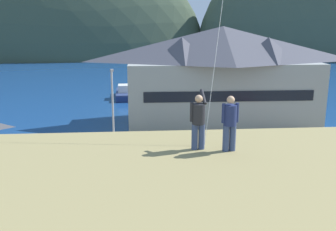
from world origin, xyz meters
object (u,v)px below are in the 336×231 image
parked_car_mid_row_center (301,153)px  parked_car_front_row_end (43,170)px  person_companion (230,122)px  wharf_dock (148,99)px  person_kite_flyer (198,120)px  harbor_lodge (222,73)px  storage_shed_waterside (171,101)px  parking_light_pole (113,108)px  moored_boat_outer_mooring (172,96)px  parked_car_front_row_red (133,191)px  moored_boat_wharfside (124,93)px  parked_car_back_row_right (207,192)px

parked_car_mid_row_center → parked_car_front_row_end: 19.96m
parked_car_mid_row_center → person_companion: (-10.17, -16.76, 7.19)m
wharf_dock → person_companion: (1.48, -43.67, 7.90)m
person_kite_flyer → harbor_lodge: bearing=76.0°
storage_shed_waterside → parking_light_pole: size_ratio=0.82×
storage_shed_waterside → parking_light_pole: parking_light_pole is taller
moored_boat_outer_mooring → person_kite_flyer: (-3.02, -43.50, 7.55)m
parked_car_mid_row_center → person_kite_flyer: size_ratio=2.34×
moored_boat_outer_mooring → parked_car_front_row_red: moored_boat_outer_mooring is taller
parking_light_pole → person_companion: (4.96, -19.75, 3.87)m
wharf_dock → person_kite_flyer: person_kite_flyer is taller
parking_light_pole → person_kite_flyer: 20.30m
moored_boat_outer_mooring → person_kite_flyer: size_ratio=4.12×
storage_shed_waterside → parked_car_mid_row_center: size_ratio=1.41×
moored_boat_wharfside → parked_car_back_row_right: size_ratio=1.81×
parked_car_back_row_right → parking_light_pole: 11.90m
wharf_dock → parked_car_mid_row_center: parked_car_mid_row_center is taller
storage_shed_waterside → moored_boat_wharfside: size_ratio=0.78×
person_companion → parked_car_mid_row_center: bearing=58.8°
moored_boat_wharfside → parked_car_front_row_red: size_ratio=1.86×
parked_car_front_row_red → parked_car_front_row_end: same height
parked_car_mid_row_center → moored_boat_outer_mooring: bearing=106.7°
parked_car_mid_row_center → person_companion: size_ratio=2.50×
moored_boat_outer_mooring → parked_car_front_row_end: size_ratio=1.81×
storage_shed_waterside → person_companion: person_companion is taller
wharf_dock → parked_car_front_row_red: parked_car_front_row_red is taller
moored_boat_wharfside → person_companion: (5.07, -46.62, 7.53)m
parked_car_front_row_red → parked_car_front_row_end: size_ratio=1.00×
person_kite_flyer → person_companion: person_kite_flyer is taller
moored_boat_wharfside → wharf_dock: bearing=-39.4°
parked_car_mid_row_center → person_companion: person_companion is taller
harbor_lodge → moored_boat_outer_mooring: size_ratio=2.91×
person_companion → moored_boat_wharfside: bearing=96.2°
parking_light_pole → person_kite_flyer: person_kite_flyer is taller
wharf_dock → parked_car_back_row_right: 33.57m
person_kite_flyer → wharf_dock: bearing=90.7°
parked_car_front_row_red → parked_car_back_row_right: 4.62m
parked_car_front_row_end → person_kite_flyer: person_kite_flyer is taller
wharf_dock → parking_light_pole: (-3.48, -23.91, 4.03)m
moored_boat_wharfside → parked_car_front_row_red: moored_boat_wharfside is taller
parked_car_back_row_right → parked_car_front_row_end: bearing=158.3°
parked_car_front_row_end → wharf_dock: bearing=74.2°
moored_boat_outer_mooring → parked_car_back_row_right: size_ratio=1.76×
parked_car_front_row_red → parked_car_back_row_right: (4.59, -0.51, 0.00)m
wharf_dock → parked_car_front_row_red: size_ratio=3.58×
storage_shed_waterside → parked_car_front_row_end: storage_shed_waterside is taller
harbor_lodge → parked_car_front_row_red: (-9.87, -19.98, -4.76)m
harbor_lodge → person_kite_flyer: 31.50m
moored_boat_wharfside → moored_boat_outer_mooring: same height
storage_shed_waterside → parking_light_pole: (-5.89, -12.25, 1.96)m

